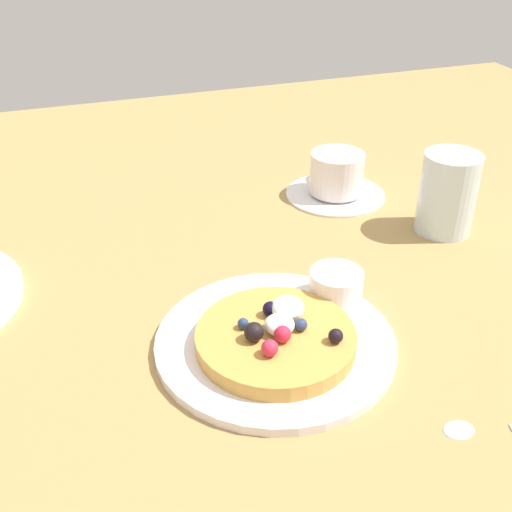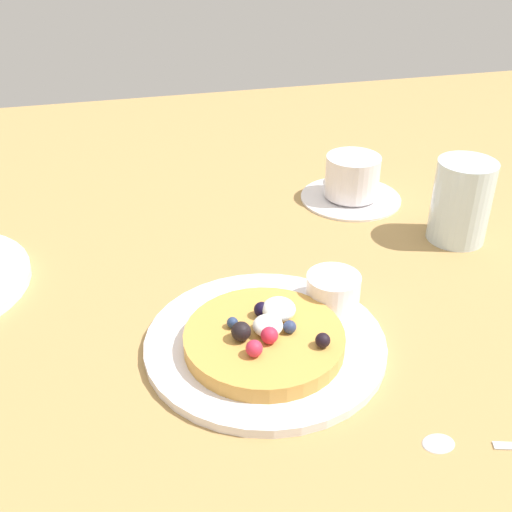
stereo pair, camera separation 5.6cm
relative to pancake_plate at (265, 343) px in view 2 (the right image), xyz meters
The scene contains 8 objects.
ground_plane 10.03cm from the pancake_plate, 126.89° to the left, with size 197.26×157.79×3.00cm, color #A5814B.
pancake_plate is the anchor object (origin of this frame).
pancake_with_berries 1.95cm from the pancake_plate, 106.57° to the right, with size 15.91×15.91×3.79cm.
syrup_ramekin 10.05cm from the pancake_plate, 26.82° to the left, with size 5.88×5.88×3.39cm.
coffee_saucer 36.37cm from the pancake_plate, 54.99° to the left, with size 14.68×14.68×0.70cm, color white.
coffee_cup 36.68cm from the pancake_plate, 55.07° to the left, with size 7.84×10.70×5.98cm.
teaspoon 21.96cm from the pancake_plate, 49.85° to the right, with size 14.63×5.48×0.60cm.
water_glass 34.06cm from the pancake_plate, 27.44° to the left, with size 7.45×7.45×10.79cm, color silver.
Camera 2 is at (-7.01, -55.78, 41.11)cm, focal length 44.09 mm.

